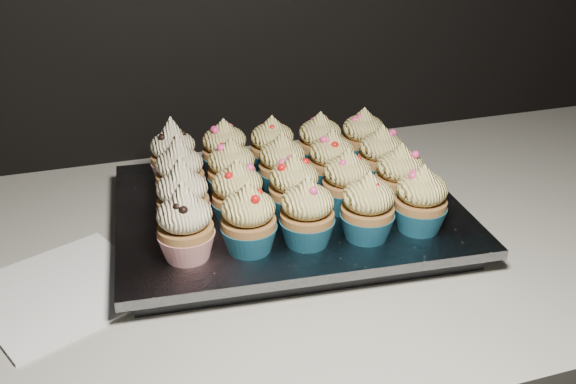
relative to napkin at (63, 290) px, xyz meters
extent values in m
cube|color=beige|center=(0.17, 0.04, -0.02)|extent=(2.44, 0.64, 0.04)
cube|color=white|center=(0.00, 0.00, 0.00)|extent=(0.23, 0.23, 0.00)
cube|color=black|center=(0.28, 0.06, 0.01)|extent=(0.42, 0.34, 0.02)
cube|color=silver|center=(0.28, 0.06, 0.03)|extent=(0.46, 0.37, 0.01)
cone|color=#A41617|center=(0.14, -0.02, 0.05)|extent=(0.06, 0.06, 0.03)
ellipsoid|color=#FDE4B1|center=(0.14, -0.02, 0.09)|extent=(0.06, 0.06, 0.04)
cone|color=#FDE4B1|center=(0.14, -0.02, 0.11)|extent=(0.03, 0.03, 0.03)
cone|color=#185973|center=(0.21, -0.03, 0.05)|extent=(0.06, 0.06, 0.03)
ellipsoid|color=#F7DC7C|center=(0.21, -0.03, 0.09)|extent=(0.06, 0.06, 0.04)
cone|color=#F7DC7C|center=(0.21, -0.03, 0.11)|extent=(0.03, 0.03, 0.02)
cone|color=#185973|center=(0.27, -0.04, 0.05)|extent=(0.06, 0.06, 0.03)
ellipsoid|color=#F7DC7C|center=(0.27, -0.04, 0.09)|extent=(0.06, 0.06, 0.04)
cone|color=#F7DC7C|center=(0.27, -0.04, 0.11)|extent=(0.03, 0.03, 0.02)
cone|color=#185973|center=(0.34, -0.05, 0.05)|extent=(0.06, 0.06, 0.03)
ellipsoid|color=#F7DC7C|center=(0.34, -0.05, 0.09)|extent=(0.06, 0.06, 0.04)
cone|color=#F7DC7C|center=(0.34, -0.05, 0.11)|extent=(0.03, 0.03, 0.02)
cone|color=#185973|center=(0.41, -0.05, 0.05)|extent=(0.06, 0.06, 0.03)
ellipsoid|color=#F7DC7C|center=(0.41, -0.05, 0.09)|extent=(0.06, 0.06, 0.04)
cone|color=#F7DC7C|center=(0.41, -0.05, 0.11)|extent=(0.03, 0.03, 0.02)
cone|color=#A41617|center=(0.15, 0.04, 0.05)|extent=(0.06, 0.06, 0.03)
ellipsoid|color=#FDE4B1|center=(0.15, 0.04, 0.09)|extent=(0.06, 0.06, 0.04)
cone|color=#FDE4B1|center=(0.15, 0.04, 0.11)|extent=(0.03, 0.03, 0.03)
cone|color=#185973|center=(0.21, 0.03, 0.05)|extent=(0.06, 0.06, 0.03)
ellipsoid|color=#F7DC7C|center=(0.21, 0.03, 0.09)|extent=(0.06, 0.06, 0.04)
cone|color=#F7DC7C|center=(0.21, 0.03, 0.11)|extent=(0.03, 0.03, 0.02)
cone|color=#185973|center=(0.28, 0.03, 0.05)|extent=(0.06, 0.06, 0.03)
ellipsoid|color=#F7DC7C|center=(0.28, 0.03, 0.09)|extent=(0.06, 0.06, 0.04)
cone|color=#F7DC7C|center=(0.28, 0.03, 0.11)|extent=(0.03, 0.03, 0.02)
cone|color=#185973|center=(0.35, 0.02, 0.05)|extent=(0.06, 0.06, 0.03)
ellipsoid|color=#F7DC7C|center=(0.35, 0.02, 0.09)|extent=(0.06, 0.06, 0.04)
cone|color=#F7DC7C|center=(0.35, 0.02, 0.11)|extent=(0.03, 0.03, 0.02)
cone|color=#185973|center=(0.42, 0.02, 0.05)|extent=(0.06, 0.06, 0.03)
ellipsoid|color=#F7DC7C|center=(0.42, 0.02, 0.09)|extent=(0.06, 0.06, 0.04)
cone|color=#F7DC7C|center=(0.42, 0.02, 0.11)|extent=(0.03, 0.03, 0.02)
cone|color=#A41617|center=(0.15, 0.11, 0.05)|extent=(0.06, 0.06, 0.03)
ellipsoid|color=#FDE4B1|center=(0.15, 0.11, 0.09)|extent=(0.06, 0.06, 0.04)
cone|color=#FDE4B1|center=(0.15, 0.11, 0.11)|extent=(0.03, 0.03, 0.03)
cone|color=#185973|center=(0.22, 0.10, 0.05)|extent=(0.06, 0.06, 0.03)
ellipsoid|color=#F7DC7C|center=(0.22, 0.10, 0.09)|extent=(0.06, 0.06, 0.04)
cone|color=#F7DC7C|center=(0.22, 0.10, 0.11)|extent=(0.03, 0.03, 0.02)
cone|color=#185973|center=(0.29, 0.10, 0.05)|extent=(0.06, 0.06, 0.03)
ellipsoid|color=#F7DC7C|center=(0.29, 0.10, 0.09)|extent=(0.06, 0.06, 0.04)
cone|color=#F7DC7C|center=(0.29, 0.10, 0.11)|extent=(0.03, 0.03, 0.02)
cone|color=#185973|center=(0.35, 0.09, 0.05)|extent=(0.06, 0.06, 0.03)
ellipsoid|color=#F7DC7C|center=(0.35, 0.09, 0.09)|extent=(0.06, 0.06, 0.04)
cone|color=#F7DC7C|center=(0.35, 0.09, 0.11)|extent=(0.03, 0.03, 0.02)
cone|color=#185973|center=(0.42, 0.08, 0.05)|extent=(0.06, 0.06, 0.03)
ellipsoid|color=#F7DC7C|center=(0.42, 0.08, 0.09)|extent=(0.06, 0.06, 0.04)
cone|color=#F7DC7C|center=(0.42, 0.08, 0.11)|extent=(0.03, 0.03, 0.02)
cone|color=#A41617|center=(0.16, 0.17, 0.05)|extent=(0.06, 0.06, 0.03)
ellipsoid|color=#FDE4B1|center=(0.16, 0.17, 0.09)|extent=(0.06, 0.06, 0.04)
cone|color=#FDE4B1|center=(0.16, 0.17, 0.11)|extent=(0.03, 0.03, 0.03)
cone|color=#185973|center=(0.23, 0.17, 0.05)|extent=(0.06, 0.06, 0.03)
ellipsoid|color=#F7DC7C|center=(0.23, 0.17, 0.09)|extent=(0.06, 0.06, 0.04)
cone|color=#F7DC7C|center=(0.23, 0.17, 0.11)|extent=(0.03, 0.03, 0.02)
cone|color=#185973|center=(0.29, 0.16, 0.05)|extent=(0.06, 0.06, 0.03)
ellipsoid|color=#F7DC7C|center=(0.29, 0.16, 0.09)|extent=(0.06, 0.06, 0.04)
cone|color=#F7DC7C|center=(0.29, 0.16, 0.11)|extent=(0.03, 0.03, 0.02)
cone|color=#185973|center=(0.36, 0.16, 0.05)|extent=(0.06, 0.06, 0.03)
ellipsoid|color=#F7DC7C|center=(0.36, 0.16, 0.09)|extent=(0.06, 0.06, 0.04)
cone|color=#F7DC7C|center=(0.36, 0.16, 0.11)|extent=(0.03, 0.03, 0.02)
cone|color=#185973|center=(0.43, 0.15, 0.05)|extent=(0.06, 0.06, 0.03)
ellipsoid|color=#F7DC7C|center=(0.43, 0.15, 0.09)|extent=(0.06, 0.06, 0.04)
cone|color=#F7DC7C|center=(0.43, 0.15, 0.11)|extent=(0.03, 0.03, 0.02)
camera|label=1|loc=(0.06, -0.63, 0.42)|focal=40.00mm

